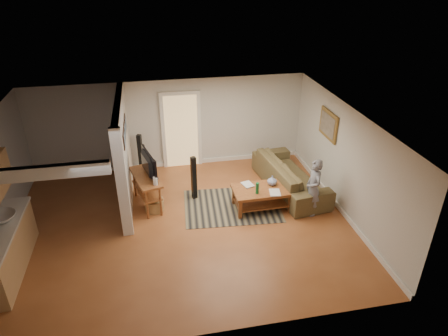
{
  "coord_description": "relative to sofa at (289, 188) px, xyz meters",
  "views": [
    {
      "loc": [
        -0.5,
        -7.37,
        5.36
      ],
      "look_at": [
        1.03,
        0.49,
        1.1
      ],
      "focal_mm": 32.0,
      "sensor_mm": 36.0,
      "label": 1
    }
  ],
  "objects": [
    {
      "name": "ground",
      "position": [
        -2.88,
        -1.09,
        0.0
      ],
      "size": [
        7.5,
        7.5,
        0.0
      ],
      "primitive_type": "plane",
      "color": "brown",
      "rests_on": "ground"
    },
    {
      "name": "room_shell",
      "position": [
        -3.94,
        -0.66,
        1.46
      ],
      "size": [
        7.54,
        6.02,
        2.52
      ],
      "color": "beige",
      "rests_on": "ground"
    },
    {
      "name": "area_rug",
      "position": [
        -1.64,
        -0.53,
        0.01
      ],
      "size": [
        2.4,
        1.84,
        0.01
      ],
      "primitive_type": "cube",
      "rotation": [
        0.0,
        0.0,
        -0.08
      ],
      "color": "black",
      "rests_on": "ground"
    },
    {
      "name": "sofa",
      "position": [
        0.0,
        0.0,
        0.0
      ],
      "size": [
        1.37,
        2.77,
        0.78
      ],
      "primitive_type": "imported",
      "rotation": [
        0.0,
        0.0,
        1.7
      ],
      "color": "#413320",
      "rests_on": "ground"
    },
    {
      "name": "coffee_table",
      "position": [
        -0.94,
        -0.74,
        0.42
      ],
      "size": [
        1.37,
        0.82,
        0.81
      ],
      "rotation": [
        0.0,
        0.0,
        0.01
      ],
      "color": "maroon",
      "rests_on": "ground"
    },
    {
      "name": "tv_console",
      "position": [
        -3.61,
        -0.11,
        0.73
      ],
      "size": [
        0.79,
        1.35,
        1.1
      ],
      "rotation": [
        0.0,
        0.0,
        0.26
      ],
      "color": "maroon",
      "rests_on": "ground"
    },
    {
      "name": "speaker_left",
      "position": [
        -2.48,
        0.01,
        0.57
      ],
      "size": [
        0.14,
        0.14,
        1.14
      ],
      "primitive_type": "cube",
      "rotation": [
        0.0,
        0.0,
        0.3
      ],
      "color": "black",
      "rests_on": "ground"
    },
    {
      "name": "speaker_right",
      "position": [
        -3.74,
        1.61,
        0.57
      ],
      "size": [
        0.15,
        0.15,
        1.14
      ],
      "primitive_type": "cube",
      "rotation": [
        0.0,
        0.0,
        -0.37
      ],
      "color": "black",
      "rests_on": "ground"
    },
    {
      "name": "toy_basket",
      "position": [
        -3.48,
        -0.36,
        0.17
      ],
      "size": [
        0.45,
        0.45,
        0.4
      ],
      "color": "olive",
      "rests_on": "ground"
    },
    {
      "name": "child",
      "position": [
        0.12,
        -1.18,
        0.0
      ],
      "size": [
        0.34,
        0.51,
        1.39
      ],
      "primitive_type": "imported",
      "rotation": [
        0.0,
        0.0,
        -1.56
      ],
      "color": "gray",
      "rests_on": "ground"
    },
    {
      "name": "toddler",
      "position": [
        -3.48,
        0.25,
        0.0
      ],
      "size": [
        0.53,
        0.49,
        0.87
      ],
      "primitive_type": "imported",
      "rotation": [
        0.0,
        0.0,
        2.66
      ],
      "color": "#1D233E",
      "rests_on": "ground"
    }
  ]
}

